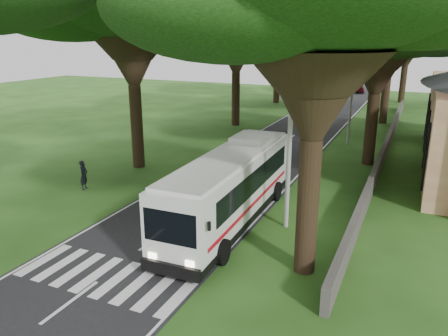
% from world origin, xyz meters
% --- Properties ---
extents(ground, '(140.00, 140.00, 0.00)m').
position_xyz_m(ground, '(0.00, 0.00, 0.00)').
color(ground, '#204213').
rests_on(ground, ground).
extents(road, '(8.00, 120.00, 0.04)m').
position_xyz_m(road, '(0.00, 25.00, 0.01)').
color(road, black).
rests_on(road, ground).
extents(crosswalk, '(8.00, 3.00, 0.01)m').
position_xyz_m(crosswalk, '(0.00, -2.00, 0.00)').
color(crosswalk, silver).
rests_on(crosswalk, ground).
extents(property_wall, '(0.35, 50.00, 1.20)m').
position_xyz_m(property_wall, '(9.00, 24.00, 0.60)').
color(property_wall, '#383533').
rests_on(property_wall, ground).
extents(pole_near, '(1.60, 0.24, 8.00)m').
position_xyz_m(pole_near, '(5.50, 6.00, 4.18)').
color(pole_near, gray).
rests_on(pole_near, ground).
extents(pole_mid, '(1.60, 0.24, 8.00)m').
position_xyz_m(pole_mid, '(5.50, 26.00, 4.18)').
color(pole_mid, gray).
rests_on(pole_mid, ground).
extents(pole_far, '(1.60, 0.24, 8.00)m').
position_xyz_m(pole_far, '(5.50, 46.00, 4.18)').
color(pole_far, gray).
rests_on(pole_far, ground).
extents(tree_l_midb, '(16.13, 16.13, 15.31)m').
position_xyz_m(tree_l_midb, '(-7.50, 30.00, 11.81)').
color(tree_l_midb, black).
rests_on(tree_l_midb, ground).
extents(tree_l_far, '(14.87, 14.87, 15.25)m').
position_xyz_m(tree_l_far, '(-8.50, 48.00, 11.98)').
color(tree_l_far, black).
rests_on(tree_l_far, ground).
extents(tree_r_mida, '(15.08, 15.08, 14.30)m').
position_xyz_m(tree_r_mida, '(8.00, 20.00, 11.00)').
color(tree_r_mida, black).
rests_on(tree_r_mida, ground).
extents(tree_r_midb, '(14.29, 14.29, 15.31)m').
position_xyz_m(tree_r_midb, '(7.50, 38.00, 12.14)').
color(tree_r_midb, black).
rests_on(tree_r_midb, ground).
extents(tree_r_far, '(15.08, 15.08, 13.98)m').
position_xyz_m(tree_r_far, '(8.50, 56.00, 10.70)').
color(tree_r_far, black).
rests_on(tree_r_far, ground).
extents(coach_bus, '(3.32, 13.06, 3.83)m').
position_xyz_m(coach_bus, '(2.60, 5.37, 2.06)').
color(coach_bus, white).
rests_on(coach_bus, ground).
extents(distant_car_b, '(2.43, 4.43, 1.39)m').
position_xyz_m(distant_car_b, '(-3.00, 54.54, 0.72)').
color(distant_car_b, navy).
rests_on(distant_car_b, road).
extents(distant_car_c, '(3.09, 5.43, 1.48)m').
position_xyz_m(distant_car_c, '(0.80, 65.66, 0.77)').
color(distant_car_c, maroon).
rests_on(distant_car_c, road).
extents(pedestrian, '(0.63, 0.80, 1.94)m').
position_xyz_m(pedestrian, '(-8.27, 6.24, 0.97)').
color(pedestrian, black).
rests_on(pedestrian, ground).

